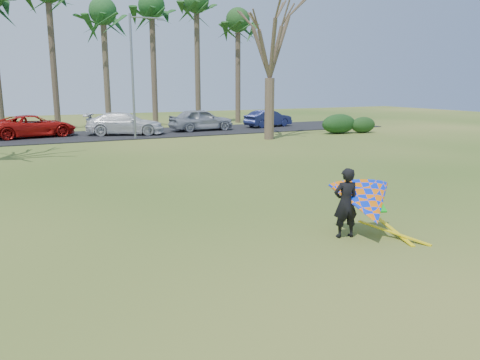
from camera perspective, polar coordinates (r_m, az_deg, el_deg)
name	(u,v)px	position (r m, az deg, el deg)	size (l,w,h in m)	color
ground	(277,241)	(11.18, 4.55, -7.41)	(100.00, 100.00, 0.00)	#215312
parking_strip	(97,136)	(34.69, -17.04, 5.20)	(46.00, 7.00, 0.06)	black
palm_6	(103,13)	(41.12, -16.38, 18.97)	(4.84, 4.84, 10.84)	brown
palm_7	(151,7)	(42.12, -10.74, 19.97)	(4.84, 4.84, 11.54)	brown
palm_8	(196,2)	(43.48, -5.34, 20.75)	(4.84, 4.84, 12.24)	#463A2A
palm_9	(238,21)	(44.87, -0.26, 18.77)	(4.84, 4.84, 10.84)	#4B3A2D
bare_tree_right	(270,37)	(31.29, 3.71, 17.03)	(6.27, 6.27, 9.21)	brown
streetlight	(135,71)	(31.99, -12.71, 12.89)	(2.28, 0.18, 8.00)	gray
hedge_near	(339,124)	(35.49, 11.97, 6.72)	(2.88, 1.31, 1.44)	#143714
hedge_far	(363,125)	(36.46, 14.77, 6.52)	(2.15, 1.01, 1.19)	#163714
car_2	(34,126)	(34.84, -23.82, 6.04)	(2.49, 5.40, 1.50)	#B5130E
car_3	(125,124)	(34.45, -13.83, 6.70)	(2.20, 5.41, 1.57)	white
car_4	(201,120)	(36.56, -4.77, 7.35)	(1.98, 4.92, 1.68)	#9EA2AC
car_5	(268,118)	(39.67, 3.47, 7.50)	(1.47, 4.22, 1.39)	navy
kite_flyer	(365,203)	(11.55, 15.01, -2.77)	(2.13, 2.39, 2.02)	black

